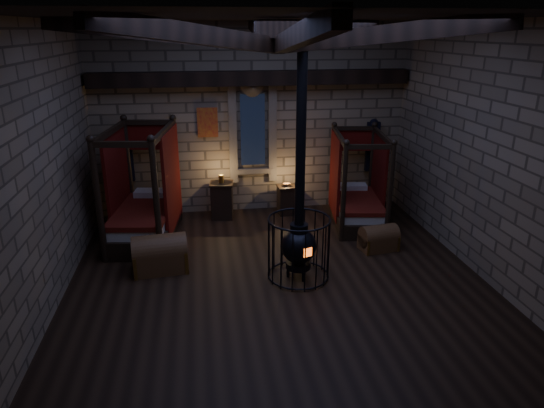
{
  "coord_description": "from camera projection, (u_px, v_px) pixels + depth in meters",
  "views": [
    {
      "loc": [
        -1.21,
        -7.28,
        4.05
      ],
      "look_at": [
        0.0,
        0.6,
        1.16
      ],
      "focal_mm": 32.0,
      "sensor_mm": 36.0,
      "label": 1
    }
  ],
  "objects": [
    {
      "name": "nightstand_right",
      "position": [
        287.0,
        200.0,
        11.14
      ],
      "size": [
        0.45,
        0.43,
        0.73
      ],
      "rotation": [
        0.0,
        0.0,
        0.07
      ],
      "color": "black",
      "rests_on": "ground"
    },
    {
      "name": "stove",
      "position": [
        299.0,
        243.0,
        8.17
      ],
      "size": [
        1.06,
        1.06,
        4.05
      ],
      "rotation": [
        0.0,
        0.0,
        0.35
      ],
      "color": "black",
      "rests_on": "ground"
    },
    {
      "name": "nightstand_left",
      "position": [
        222.0,
        200.0,
        10.89
      ],
      "size": [
        0.57,
        0.55,
        1.01
      ],
      "rotation": [
        0.0,
        0.0,
        -0.13
      ],
      "color": "black",
      "rests_on": "ground"
    },
    {
      "name": "room",
      "position": [
        277.0,
        51.0,
        7.13
      ],
      "size": [
        7.02,
        7.02,
        4.29
      ],
      "color": "black",
      "rests_on": "ground"
    },
    {
      "name": "trunk_left",
      "position": [
        160.0,
        254.0,
        8.53
      ],
      "size": [
        0.99,
        0.68,
        0.68
      ],
      "rotation": [
        0.0,
        0.0,
        0.1
      ],
      "color": "brown",
      "rests_on": "ground"
    },
    {
      "name": "bed_left",
      "position": [
        145.0,
        212.0,
        9.81
      ],
      "size": [
        1.42,
        2.29,
        2.25
      ],
      "rotation": [
        0.0,
        0.0,
        -0.14
      ],
      "color": "black",
      "rests_on": "ground"
    },
    {
      "name": "trunk_right",
      "position": [
        379.0,
        239.0,
        9.36
      ],
      "size": [
        0.75,
        0.54,
        0.51
      ],
      "rotation": [
        0.0,
        0.0,
        0.15
      ],
      "color": "brown",
      "rests_on": "ground"
    },
    {
      "name": "bed_right",
      "position": [
        357.0,
        202.0,
        10.58
      ],
      "size": [
        1.27,
        2.03,
        1.99
      ],
      "rotation": [
        0.0,
        0.0,
        -0.15
      ],
      "color": "black",
      "rests_on": "ground"
    }
  ]
}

